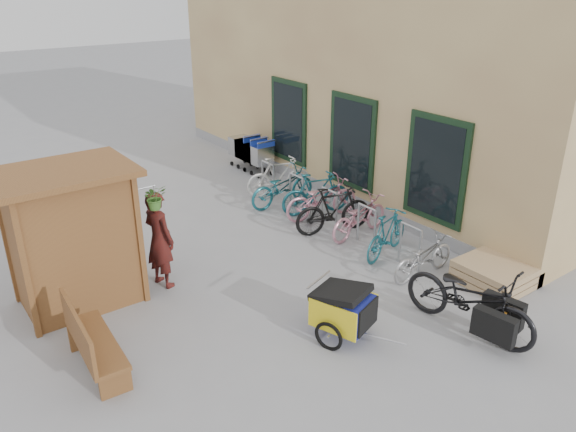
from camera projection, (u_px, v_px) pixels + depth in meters
ground at (316, 304)px, 9.67m from camera, size 80.00×80.00×0.00m
building at (401, 44)px, 15.14m from camera, size 6.07×13.00×7.00m
kiosk at (65, 220)px, 9.10m from camera, size 2.49×1.65×2.40m
bike_rack at (329, 204)px, 12.49m from camera, size 0.05×5.35×0.86m
pallet_stack at (493, 274)px, 10.19m from camera, size 1.00×1.20×0.40m
bench at (90, 341)px, 7.82m from camera, size 0.58×1.65×1.03m
shopping_carts at (251, 150)px, 16.00m from camera, size 0.59×1.62×1.05m
child_trailer at (343, 308)px, 8.63m from camera, size 1.01×1.55×0.90m
cargo_bike at (471, 300)px, 8.72m from camera, size 1.08×2.29×1.16m
person_kiosk at (159, 239)px, 9.94m from camera, size 0.59×0.75×1.80m
bike_0 at (423, 257)px, 10.41m from camera, size 1.53×0.55×0.80m
bike_1 at (387, 234)px, 11.17m from camera, size 1.62×0.86×0.94m
bike_2 at (359, 216)px, 12.03m from camera, size 1.76×0.80×0.89m
bike_3 at (333, 210)px, 12.14m from camera, size 1.84×0.95×1.06m
bike_4 at (322, 198)px, 12.90m from camera, size 1.91×0.94×0.96m
bike_5 at (316, 193)px, 13.11m from camera, size 1.75×0.95×1.01m
bike_6 at (282, 187)px, 13.62m from camera, size 1.80×0.63×0.95m
bike_7 at (279, 176)px, 14.19m from camera, size 1.77×0.95×1.03m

